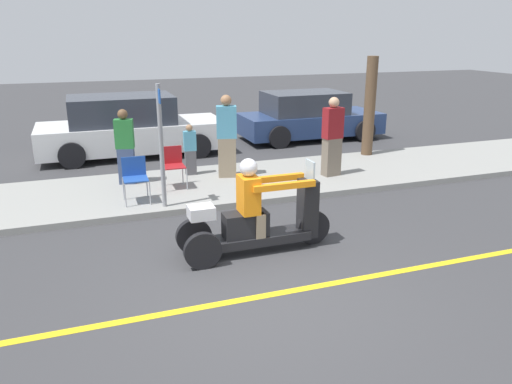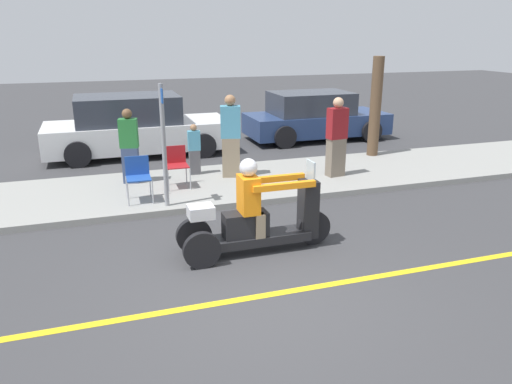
% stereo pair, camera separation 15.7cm
% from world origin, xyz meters
% --- Properties ---
extents(ground_plane, '(60.00, 60.00, 0.00)m').
position_xyz_m(ground_plane, '(0.00, 0.00, 0.00)').
color(ground_plane, '#38383A').
extents(lane_stripe, '(24.00, 0.12, 0.01)m').
position_xyz_m(lane_stripe, '(0.30, 0.00, 0.00)').
color(lane_stripe, gold).
rests_on(lane_stripe, ground).
extents(sidewalk_strip, '(28.00, 2.80, 0.12)m').
position_xyz_m(sidewalk_strip, '(0.00, 4.60, 0.06)').
color(sidewalk_strip, gray).
rests_on(sidewalk_strip, ground).
extents(motorcycle_trike, '(2.35, 0.65, 1.45)m').
position_xyz_m(motorcycle_trike, '(0.30, 1.28, 0.52)').
color(motorcycle_trike, black).
rests_on(motorcycle_trike, ground).
extents(spectator_with_child, '(0.41, 0.30, 1.55)m').
position_xyz_m(spectator_with_child, '(-1.18, 5.17, 0.87)').
color(spectator_with_child, '#38476B').
rests_on(spectator_with_child, sidewalk_strip).
extents(spectator_end_of_line, '(0.44, 0.30, 1.72)m').
position_xyz_m(spectator_end_of_line, '(3.12, 4.27, 0.95)').
color(spectator_end_of_line, '#726656').
rests_on(spectator_end_of_line, sidewalk_strip).
extents(spectator_by_tree, '(0.28, 0.18, 1.12)m').
position_xyz_m(spectator_by_tree, '(0.22, 5.38, 0.66)').
color(spectator_by_tree, '#515156').
rests_on(spectator_by_tree, sidewalk_strip).
extents(spectator_far_back, '(0.47, 0.35, 1.78)m').
position_xyz_m(spectator_far_back, '(0.93, 4.95, 0.98)').
color(spectator_far_back, gray).
rests_on(spectator_far_back, sidewalk_strip).
extents(folding_chair_curbside, '(0.47, 0.47, 0.82)m').
position_xyz_m(folding_chair_curbside, '(-1.14, 3.95, 0.62)').
color(folding_chair_curbside, '#A5A8AD').
rests_on(folding_chair_curbside, sidewalk_strip).
extents(folding_chair_set_back, '(0.47, 0.47, 0.82)m').
position_xyz_m(folding_chair_set_back, '(-0.32, 4.61, 0.62)').
color(folding_chair_set_back, '#A5A8AD').
rests_on(folding_chair_set_back, sidewalk_strip).
extents(parked_car_lot_right, '(4.24, 2.00, 1.43)m').
position_xyz_m(parked_car_lot_right, '(4.56, 8.51, 0.68)').
color(parked_car_lot_right, navy).
rests_on(parked_car_lot_right, ground).
extents(parked_car_lot_left, '(4.78, 2.09, 1.58)m').
position_xyz_m(parked_car_lot_left, '(-0.79, 8.21, 0.74)').
color(parked_car_lot_left, silver).
rests_on(parked_car_lot_left, ground).
extents(tree_trunk, '(0.28, 0.28, 2.47)m').
position_xyz_m(tree_trunk, '(4.92, 5.72, 1.35)').
color(tree_trunk, brown).
rests_on(tree_trunk, sidewalk_strip).
extents(street_sign, '(0.08, 0.36, 2.20)m').
position_xyz_m(street_sign, '(-0.70, 3.45, 1.32)').
color(street_sign, gray).
rests_on(street_sign, sidewalk_strip).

